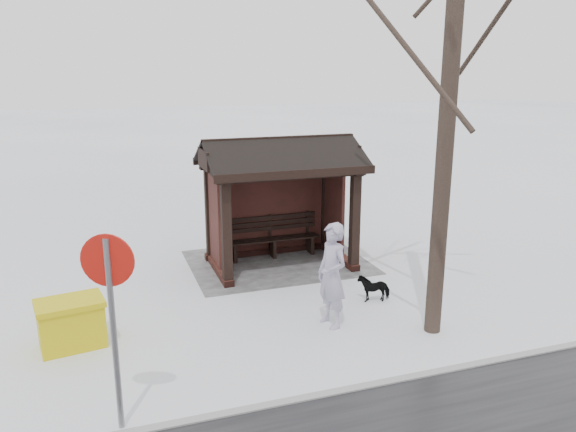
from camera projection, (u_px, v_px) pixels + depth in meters
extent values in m
plane|color=white|center=(280.00, 265.00, 13.50)|extent=(120.00, 120.00, 0.00)
cube|color=gray|center=(394.00, 381.00, 8.47)|extent=(120.00, 0.15, 0.06)
cube|color=gray|center=(278.00, 262.00, 13.68)|extent=(4.20, 3.20, 0.02)
cube|color=#331712|center=(269.00, 251.00, 14.30)|extent=(3.30, 0.22, 0.16)
cube|color=#331712|center=(338.00, 255.00, 13.95)|extent=(0.22, 2.10, 0.16)
cube|color=#331712|center=(219.00, 269.00, 13.01)|extent=(0.22, 2.10, 0.16)
cube|color=black|center=(355.00, 223.00, 12.86)|extent=(0.20, 0.20, 2.30)
cube|color=black|center=(227.00, 235.00, 11.91)|extent=(0.20, 0.20, 2.30)
cube|color=black|center=(324.00, 205.00, 14.50)|extent=(0.20, 0.20, 2.30)
cube|color=black|center=(210.00, 215.00, 13.56)|extent=(0.20, 0.20, 2.30)
cube|color=black|center=(269.00, 207.00, 14.01)|extent=(2.80, 0.08, 2.14)
cube|color=black|center=(334.00, 208.00, 13.95)|extent=(0.08, 1.17, 2.14)
cube|color=black|center=(215.00, 218.00, 13.00)|extent=(0.08, 1.17, 2.14)
cube|color=black|center=(293.00, 175.00, 12.08)|extent=(3.40, 0.20, 0.18)
cube|color=black|center=(269.00, 162.00, 13.72)|extent=(3.40, 0.20, 0.18)
cylinder|color=black|center=(449.00, 88.00, 9.04)|extent=(0.29, 0.29, 8.55)
imported|color=#A49EB9|center=(332.00, 275.00, 10.10)|extent=(0.60, 0.79, 1.95)
imported|color=black|center=(374.00, 287.00, 11.41)|extent=(0.67, 0.38, 0.53)
cube|color=#C4B10B|center=(72.00, 326.00, 9.47)|extent=(1.13, 0.84, 0.74)
cube|color=#C4B10B|center=(69.00, 303.00, 9.36)|extent=(1.19, 0.91, 0.09)
cylinder|color=gray|center=(114.00, 337.00, 7.08)|extent=(0.08, 0.08, 2.60)
cylinder|color=red|center=(107.00, 260.00, 6.84)|extent=(0.64, 0.29, 0.68)
cylinder|color=white|center=(107.00, 260.00, 6.86)|extent=(0.49, 0.23, 0.52)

